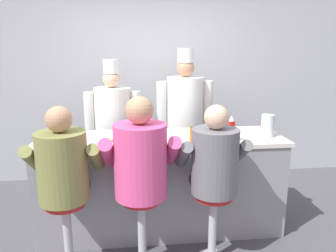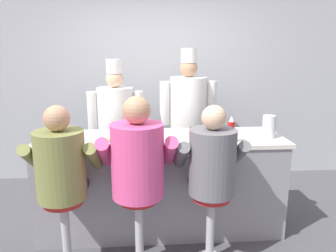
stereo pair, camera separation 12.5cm
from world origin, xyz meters
TOP-DOWN VIEW (x-y plane):
  - ground_plane at (0.00, 0.00)m, footprint 20.00×20.00m
  - wall_back at (0.00, 1.86)m, footprint 10.00×0.06m
  - diner_counter at (0.00, 0.36)m, footprint 2.43×0.72m
  - ketchup_bottle_red at (0.64, 0.13)m, footprint 0.06×0.06m
  - mustard_bottle_yellow at (0.44, 0.16)m, footprint 0.07×0.07m
  - hot_sauce_bottle_orange at (0.26, 0.13)m, footprint 0.03×0.03m
  - water_pitcher_clear at (1.06, 0.27)m, footprint 0.14×0.13m
  - breakfast_plate at (-0.50, 0.20)m, footprint 0.27×0.27m
  - cereal_bowl at (-0.90, 0.22)m, footprint 0.13×0.13m
  - coffee_mug_white at (-0.38, 0.42)m, footprint 0.15×0.10m
  - diner_seated_olive at (-0.83, -0.22)m, footprint 0.60×0.59m
  - diner_seated_pink at (-0.22, -0.21)m, footprint 0.65×0.64m
  - diner_seated_grey at (0.39, -0.22)m, footprint 0.59×0.58m
  - cook_in_whites_near at (-0.51, 1.14)m, footprint 0.67×0.43m
  - cook_in_whites_far at (0.39, 1.29)m, footprint 0.72×0.46m

SIDE VIEW (x-z plane):
  - ground_plane at x=0.00m, z-range 0.00..0.00m
  - diner_counter at x=0.00m, z-range 0.00..0.98m
  - diner_seated_grey at x=0.39m, z-range 0.18..1.58m
  - diner_seated_olive at x=-0.83m, z-range 0.18..1.59m
  - diner_seated_pink at x=-0.22m, z-range 0.17..1.65m
  - cook_in_whites_near at x=-0.51m, z-range 0.08..1.80m
  - breakfast_plate at x=-0.50m, z-range 0.97..1.02m
  - cereal_bowl at x=-0.90m, z-range 0.98..1.03m
  - cook_in_whites_far at x=0.39m, z-range 0.09..1.93m
  - coffee_mug_white at x=-0.38m, z-range 0.98..1.08m
  - hot_sauce_bottle_orange at x=0.26m, z-range 0.98..1.13m
  - water_pitcher_clear at x=1.06m, z-range 0.98..1.20m
  - mustard_bottle_yellow at x=0.44m, z-range 0.97..1.21m
  - ketchup_bottle_red at x=0.64m, z-range 0.97..1.22m
  - wall_back at x=0.00m, z-range 0.00..2.70m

